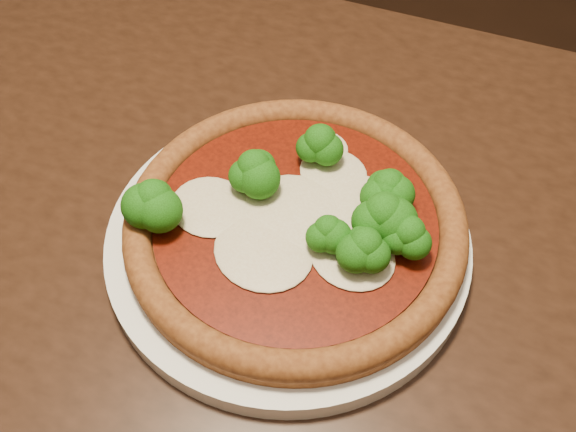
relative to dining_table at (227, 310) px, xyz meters
The scene contains 3 objects.
dining_table is the anchor object (origin of this frame).
plate 0.13m from the dining_table, 39.19° to the left, with size 0.29×0.29×0.02m, color white.
pizza 0.16m from the dining_table, 41.91° to the left, with size 0.27×0.27×0.06m.
Camera 1 is at (0.05, -0.16, 1.18)m, focal length 40.00 mm.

